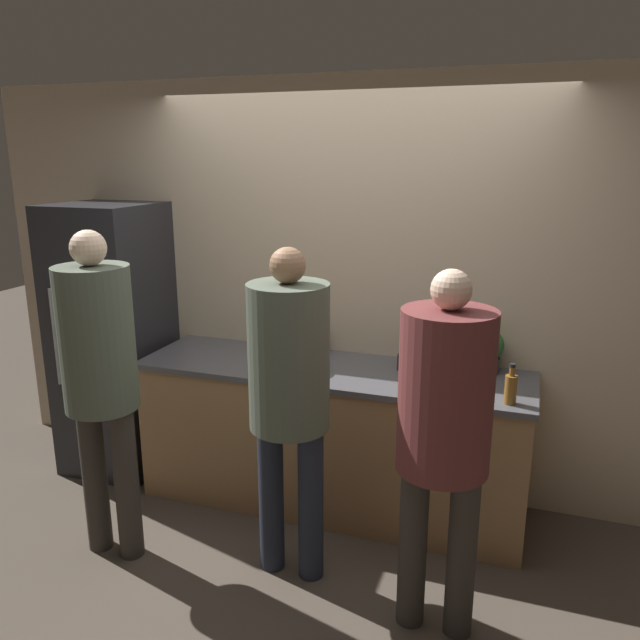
{
  "coord_description": "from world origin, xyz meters",
  "views": [
    {
      "loc": [
        1.1,
        -2.99,
        2.13
      ],
      "look_at": [
        0.0,
        0.16,
        1.25
      ],
      "focal_mm": 35.0,
      "sensor_mm": 36.0,
      "label": 1
    }
  ],
  "objects_px": {
    "person_right": "(444,420)",
    "fruit_bowl": "(291,361)",
    "person_left": "(100,366)",
    "refrigerator": "(114,339)",
    "cup_black": "(404,362)",
    "potted_plant": "(488,349)",
    "person_center": "(289,383)",
    "utensil_crock": "(318,340)",
    "bottle_amber": "(511,388)"
  },
  "relations": [
    {
      "from": "cup_black",
      "to": "person_left",
      "type": "bearing_deg",
      "value": -144.88
    },
    {
      "from": "refrigerator",
      "to": "utensil_crock",
      "type": "distance_m",
      "value": 1.41
    },
    {
      "from": "cup_black",
      "to": "bottle_amber",
      "type": "bearing_deg",
      "value": -28.27
    },
    {
      "from": "person_right",
      "to": "fruit_bowl",
      "type": "height_order",
      "value": "person_right"
    },
    {
      "from": "refrigerator",
      "to": "bottle_amber",
      "type": "distance_m",
      "value": 2.62
    },
    {
      "from": "utensil_crock",
      "to": "cup_black",
      "type": "height_order",
      "value": "utensil_crock"
    },
    {
      "from": "person_right",
      "to": "bottle_amber",
      "type": "distance_m",
      "value": 0.69
    },
    {
      "from": "person_right",
      "to": "bottle_amber",
      "type": "xyz_separation_m",
      "value": [
        0.25,
        0.64,
        -0.06
      ]
    },
    {
      "from": "person_center",
      "to": "fruit_bowl",
      "type": "distance_m",
      "value": 0.66
    },
    {
      "from": "utensil_crock",
      "to": "cup_black",
      "type": "bearing_deg",
      "value": -15.74
    },
    {
      "from": "fruit_bowl",
      "to": "cup_black",
      "type": "distance_m",
      "value": 0.67
    },
    {
      "from": "fruit_bowl",
      "to": "potted_plant",
      "type": "height_order",
      "value": "potted_plant"
    },
    {
      "from": "utensil_crock",
      "to": "potted_plant",
      "type": "xyz_separation_m",
      "value": [
        1.06,
        -0.04,
        0.06
      ]
    },
    {
      "from": "utensil_crock",
      "to": "person_right",
      "type": "bearing_deg",
      "value": -49.68
    },
    {
      "from": "cup_black",
      "to": "utensil_crock",
      "type": "bearing_deg",
      "value": 164.26
    },
    {
      "from": "fruit_bowl",
      "to": "utensil_crock",
      "type": "height_order",
      "value": "utensil_crock"
    },
    {
      "from": "person_center",
      "to": "fruit_bowl",
      "type": "xyz_separation_m",
      "value": [
        -0.24,
        0.61,
        -0.11
      ]
    },
    {
      "from": "utensil_crock",
      "to": "potted_plant",
      "type": "bearing_deg",
      "value": -2.27
    },
    {
      "from": "person_center",
      "to": "fruit_bowl",
      "type": "bearing_deg",
      "value": 111.17
    },
    {
      "from": "person_left",
      "to": "cup_black",
      "type": "relative_size",
      "value": 18.98
    },
    {
      "from": "utensil_crock",
      "to": "potted_plant",
      "type": "height_order",
      "value": "utensil_crock"
    },
    {
      "from": "person_left",
      "to": "fruit_bowl",
      "type": "xyz_separation_m",
      "value": [
        0.75,
        0.77,
        -0.13
      ]
    },
    {
      "from": "person_center",
      "to": "bottle_amber",
      "type": "bearing_deg",
      "value": 25.39
    },
    {
      "from": "person_left",
      "to": "fruit_bowl",
      "type": "distance_m",
      "value": 1.08
    },
    {
      "from": "person_left",
      "to": "cup_black",
      "type": "height_order",
      "value": "person_left"
    },
    {
      "from": "person_right",
      "to": "cup_black",
      "type": "relative_size",
      "value": 18.03
    },
    {
      "from": "refrigerator",
      "to": "person_center",
      "type": "distance_m",
      "value": 1.75
    },
    {
      "from": "person_center",
      "to": "person_right",
      "type": "height_order",
      "value": "person_center"
    },
    {
      "from": "utensil_crock",
      "to": "bottle_amber",
      "type": "distance_m",
      "value": 1.32
    },
    {
      "from": "utensil_crock",
      "to": "bottle_amber",
      "type": "bearing_deg",
      "value": -22.37
    },
    {
      "from": "fruit_bowl",
      "to": "person_right",
      "type": "bearing_deg",
      "value": -37.2
    },
    {
      "from": "person_right",
      "to": "fruit_bowl",
      "type": "bearing_deg",
      "value": 142.8
    },
    {
      "from": "person_right",
      "to": "potted_plant",
      "type": "relative_size",
      "value": 6.58
    },
    {
      "from": "refrigerator",
      "to": "cup_black",
      "type": "relative_size",
      "value": 19.48
    },
    {
      "from": "refrigerator",
      "to": "person_right",
      "type": "relative_size",
      "value": 1.08
    },
    {
      "from": "refrigerator",
      "to": "person_left",
      "type": "relative_size",
      "value": 1.03
    },
    {
      "from": "person_right",
      "to": "utensil_crock",
      "type": "height_order",
      "value": "person_right"
    },
    {
      "from": "utensil_crock",
      "to": "person_center",
      "type": "bearing_deg",
      "value": -78.74
    },
    {
      "from": "utensil_crock",
      "to": "cup_black",
      "type": "relative_size",
      "value": 3.35
    },
    {
      "from": "person_center",
      "to": "cup_black",
      "type": "bearing_deg",
      "value": 63.65
    },
    {
      "from": "refrigerator",
      "to": "cup_black",
      "type": "height_order",
      "value": "refrigerator"
    },
    {
      "from": "refrigerator",
      "to": "fruit_bowl",
      "type": "height_order",
      "value": "refrigerator"
    },
    {
      "from": "utensil_crock",
      "to": "potted_plant",
      "type": "relative_size",
      "value": 1.22
    },
    {
      "from": "bottle_amber",
      "to": "refrigerator",
      "type": "bearing_deg",
      "value": 174.53
    },
    {
      "from": "person_center",
      "to": "cup_black",
      "type": "xyz_separation_m",
      "value": [
        0.4,
        0.82,
        -0.11
      ]
    },
    {
      "from": "refrigerator",
      "to": "fruit_bowl",
      "type": "xyz_separation_m",
      "value": [
        1.35,
        -0.12,
        0.03
      ]
    },
    {
      "from": "fruit_bowl",
      "to": "person_center",
      "type": "bearing_deg",
      "value": -68.83
    },
    {
      "from": "bottle_amber",
      "to": "potted_plant",
      "type": "xyz_separation_m",
      "value": [
        -0.15,
        0.46,
        0.05
      ]
    },
    {
      "from": "person_right",
      "to": "utensil_crock",
      "type": "bearing_deg",
      "value": 130.32
    },
    {
      "from": "person_center",
      "to": "person_right",
      "type": "bearing_deg",
      "value": -11.53
    }
  ]
}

